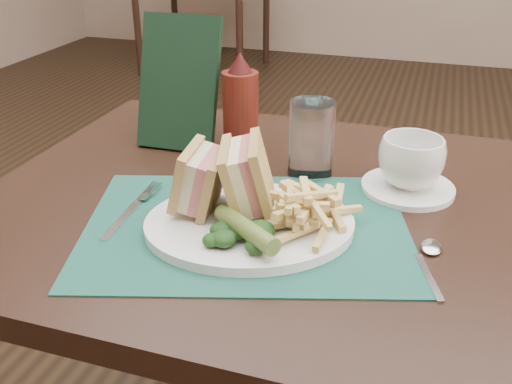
{
  "coord_description": "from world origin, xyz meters",
  "views": [
    {
      "loc": [
        0.23,
        -1.28,
        1.17
      ],
      "look_at": [
        0.01,
        -0.58,
        0.8
      ],
      "focal_mm": 40.0,
      "sensor_mm": 36.0,
      "label": 1
    }
  ],
  "objects_px": {
    "sandwich_half_b": "(233,176)",
    "saucer": "(407,188)",
    "plate": "(250,224)",
    "drinking_glass": "(311,139)",
    "sandwich_half_a": "(186,177)",
    "placemat": "(246,227)",
    "table_main": "(263,370)",
    "ketchup_bottle": "(240,103)",
    "table_bg_left": "(204,19)",
    "coffee_cup": "(411,162)",
    "check_presenter": "(179,83)"
  },
  "relations": [
    {
      "from": "sandwich_half_a",
      "to": "sandwich_half_b",
      "type": "bearing_deg",
      "value": 5.34
    },
    {
      "from": "drinking_glass",
      "to": "ketchup_bottle",
      "type": "distance_m",
      "value": 0.16
    },
    {
      "from": "coffee_cup",
      "to": "drinking_glass",
      "type": "bearing_deg",
      "value": 175.47
    },
    {
      "from": "saucer",
      "to": "placemat",
      "type": "bearing_deg",
      "value": -137.99
    },
    {
      "from": "table_main",
      "to": "ketchup_bottle",
      "type": "distance_m",
      "value": 0.51
    },
    {
      "from": "table_main",
      "to": "drinking_glass",
      "type": "xyz_separation_m",
      "value": [
        0.05,
        0.1,
        0.44
      ]
    },
    {
      "from": "sandwich_half_a",
      "to": "plate",
      "type": "bearing_deg",
      "value": -11.36
    },
    {
      "from": "table_bg_left",
      "to": "placemat",
      "type": "bearing_deg",
      "value": -66.37
    },
    {
      "from": "plate",
      "to": "saucer",
      "type": "relative_size",
      "value": 2.0
    },
    {
      "from": "sandwich_half_b",
      "to": "saucer",
      "type": "relative_size",
      "value": 0.73
    },
    {
      "from": "sandwich_half_a",
      "to": "check_presenter",
      "type": "height_order",
      "value": "check_presenter"
    },
    {
      "from": "table_bg_left",
      "to": "drinking_glass",
      "type": "height_order",
      "value": "drinking_glass"
    },
    {
      "from": "table_main",
      "to": "table_bg_left",
      "type": "xyz_separation_m",
      "value": [
        -1.47,
        3.27,
        0.0
      ]
    },
    {
      "from": "sandwich_half_b",
      "to": "coffee_cup",
      "type": "height_order",
      "value": "sandwich_half_b"
    },
    {
      "from": "placemat",
      "to": "saucer",
      "type": "distance_m",
      "value": 0.29
    },
    {
      "from": "placemat",
      "to": "sandwich_half_b",
      "type": "relative_size",
      "value": 4.26
    },
    {
      "from": "placemat",
      "to": "plate",
      "type": "relative_size",
      "value": 1.55
    },
    {
      "from": "sandwich_half_a",
      "to": "drinking_glass",
      "type": "xyz_separation_m",
      "value": [
        0.14,
        0.2,
        -0.0
      ]
    },
    {
      "from": "sandwich_half_a",
      "to": "check_presenter",
      "type": "distance_m",
      "value": 0.3
    },
    {
      "from": "table_bg_left",
      "to": "check_presenter",
      "type": "bearing_deg",
      "value": -68.01
    },
    {
      "from": "table_main",
      "to": "sandwich_half_a",
      "type": "xyz_separation_m",
      "value": [
        -0.09,
        -0.1,
        0.44
      ]
    },
    {
      "from": "table_main",
      "to": "plate",
      "type": "bearing_deg",
      "value": -84.69
    },
    {
      "from": "sandwich_half_b",
      "to": "saucer",
      "type": "bearing_deg",
      "value": 19.98
    },
    {
      "from": "placemat",
      "to": "saucer",
      "type": "relative_size",
      "value": 3.1
    },
    {
      "from": "saucer",
      "to": "check_presenter",
      "type": "distance_m",
      "value": 0.46
    },
    {
      "from": "plate",
      "to": "coffee_cup",
      "type": "relative_size",
      "value": 2.88
    },
    {
      "from": "saucer",
      "to": "drinking_glass",
      "type": "distance_m",
      "value": 0.18
    },
    {
      "from": "sandwich_half_b",
      "to": "ketchup_bottle",
      "type": "relative_size",
      "value": 0.59
    },
    {
      "from": "plate",
      "to": "drinking_glass",
      "type": "height_order",
      "value": "drinking_glass"
    },
    {
      "from": "placemat",
      "to": "drinking_glass",
      "type": "relative_size",
      "value": 3.58
    },
    {
      "from": "drinking_glass",
      "to": "ketchup_bottle",
      "type": "height_order",
      "value": "ketchup_bottle"
    },
    {
      "from": "sandwich_half_a",
      "to": "saucer",
      "type": "bearing_deg",
      "value": 25.25
    },
    {
      "from": "table_bg_left",
      "to": "sandwich_half_b",
      "type": "bearing_deg",
      "value": -66.63
    },
    {
      "from": "sandwich_half_a",
      "to": "coffee_cup",
      "type": "height_order",
      "value": "sandwich_half_a"
    },
    {
      "from": "coffee_cup",
      "to": "sandwich_half_a",
      "type": "bearing_deg",
      "value": -148.22
    },
    {
      "from": "placemat",
      "to": "plate",
      "type": "height_order",
      "value": "plate"
    },
    {
      "from": "saucer",
      "to": "coffee_cup",
      "type": "xyz_separation_m",
      "value": [
        0.0,
        0.0,
        0.05
      ]
    },
    {
      "from": "saucer",
      "to": "table_main",
      "type": "bearing_deg",
      "value": -157.51
    },
    {
      "from": "sandwich_half_b",
      "to": "saucer",
      "type": "height_order",
      "value": "sandwich_half_b"
    },
    {
      "from": "sandwich_half_b",
      "to": "check_presenter",
      "type": "height_order",
      "value": "check_presenter"
    },
    {
      "from": "sandwich_half_b",
      "to": "coffee_cup",
      "type": "xyz_separation_m",
      "value": [
        0.24,
        0.17,
        -0.02
      ]
    },
    {
      "from": "table_bg_left",
      "to": "sandwich_half_b",
      "type": "height_order",
      "value": "sandwich_half_b"
    },
    {
      "from": "placemat",
      "to": "check_presenter",
      "type": "xyz_separation_m",
      "value": [
        -0.22,
        0.27,
        0.12
      ]
    },
    {
      "from": "table_main",
      "to": "sandwich_half_b",
      "type": "height_order",
      "value": "sandwich_half_b"
    },
    {
      "from": "coffee_cup",
      "to": "saucer",
      "type": "bearing_deg",
      "value": 0.0
    },
    {
      "from": "table_bg_left",
      "to": "sandwich_half_b",
      "type": "xyz_separation_m",
      "value": [
        1.45,
        -3.35,
        0.45
      ]
    },
    {
      "from": "drinking_glass",
      "to": "table_bg_left",
      "type": "bearing_deg",
      "value": 115.66
    },
    {
      "from": "table_main",
      "to": "placemat",
      "type": "xyz_separation_m",
      "value": [
        0.0,
        -0.1,
        0.38
      ]
    },
    {
      "from": "table_bg_left",
      "to": "placemat",
      "type": "relative_size",
      "value": 1.93
    },
    {
      "from": "placemat",
      "to": "sandwich_half_a",
      "type": "distance_m",
      "value": 0.11
    }
  ]
}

